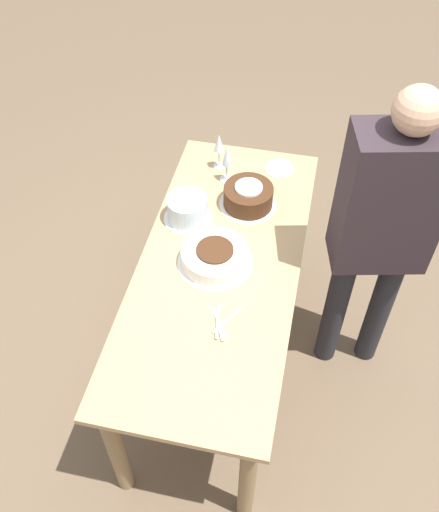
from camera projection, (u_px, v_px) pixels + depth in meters
The scene contains 10 objects.
ground_plane at pixel (220, 356), 3.10m from camera, with size 12.00×12.00×0.00m, color brown.
dining_table at pixel (220, 282), 2.61m from camera, with size 1.66×0.71×0.77m.
cake_center_white at pixel (215, 257), 2.49m from camera, with size 0.34×0.34×0.09m.
cake_front_chocolate at pixel (248, 196), 2.72m from camera, with size 0.28×0.28×0.12m.
cake_back_decorated at pixel (187, 209), 2.65m from camera, with size 0.23×0.23×0.12m.
wine_glass_near at pixel (227, 157), 2.78m from camera, with size 0.07×0.07×0.22m.
wine_glass_far at pixel (219, 144), 2.85m from camera, with size 0.06×0.06×0.20m.
dessert_plate_right at pixel (279, 168), 2.94m from camera, with size 0.15×0.15×0.01m.
fork_pile at pixel (221, 322), 2.30m from camera, with size 0.18×0.13×0.01m.
person_cutting at pixel (383, 225), 2.37m from camera, with size 0.30×0.44×1.64m.
Camera 1 is at (-1.60, -0.35, 2.68)m, focal length 40.00 mm.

